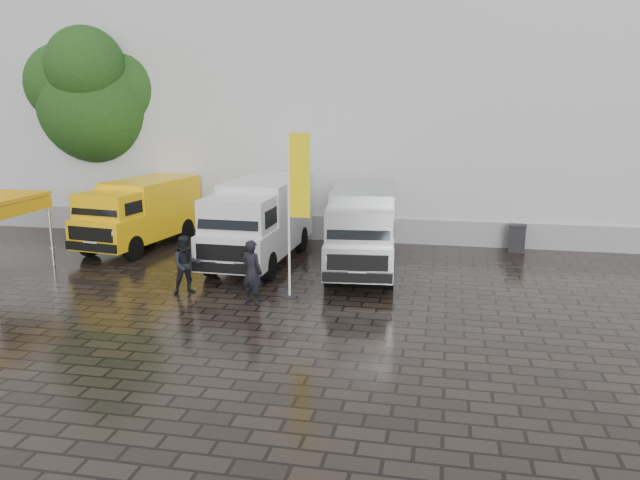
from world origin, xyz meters
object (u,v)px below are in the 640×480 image
object	(u,v)px
van_white	(260,223)
person_tent	(186,265)
person_front	(252,272)
flagpole	(295,204)
van_silver	(362,231)
van_yellow	(139,215)
wheelie_bin	(517,238)

from	to	relation	value
van_white	person_tent	size ratio (longest dim) A/B	3.78
van_white	person_front	bearing A→B (deg)	-74.58
van_white	person_front	distance (m)	4.73
flagpole	person_tent	distance (m)	3.81
van_silver	van_yellow	bearing A→B (deg)	164.69
flagpole	person_tent	size ratio (longest dim) A/B	2.82
van_white	flagpole	distance (m)	4.54
van_yellow	van_white	size ratio (longest dim) A/B	0.85
van_yellow	wheelie_bin	xyz separation A→B (m)	(14.50, 2.28, -0.78)
van_white	person_tent	world-z (taller)	van_white
van_yellow	wheelie_bin	world-z (taller)	van_yellow
van_yellow	person_tent	distance (m)	6.77
wheelie_bin	person_front	xyz separation A→B (m)	(-8.06, -8.09, 0.40)
van_yellow	flagpole	xyz separation A→B (m)	(7.51, -4.98, 1.48)
van_silver	wheelie_bin	xyz separation A→B (m)	(5.49, 3.85, -0.84)
van_silver	person_front	bearing A→B (deg)	-126.64
flagpole	person_front	size ratio (longest dim) A/B	2.69
van_silver	person_front	distance (m)	4.97
flagpole	wheelie_bin	distance (m)	10.32
van_yellow	person_tent	xyz separation A→B (m)	(4.23, -5.27, -0.43)
van_white	wheelie_bin	distance (m)	9.90
person_tent	wheelie_bin	bearing A→B (deg)	5.23
flagpole	person_front	world-z (taller)	flagpole
flagpole	wheelie_bin	bearing A→B (deg)	46.08
van_white	person_front	xyz separation A→B (m)	(1.15, -4.56, -0.52)
van_yellow	person_front	world-z (taller)	van_yellow
wheelie_bin	person_front	bearing A→B (deg)	-128.46
van_yellow	flagpole	distance (m)	9.13
van_yellow	person_tent	size ratio (longest dim) A/B	3.21
van_silver	person_tent	distance (m)	6.07
flagpole	person_tent	xyz separation A→B (m)	(-3.28, -0.30, -1.91)
person_front	flagpole	bearing A→B (deg)	-122.21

